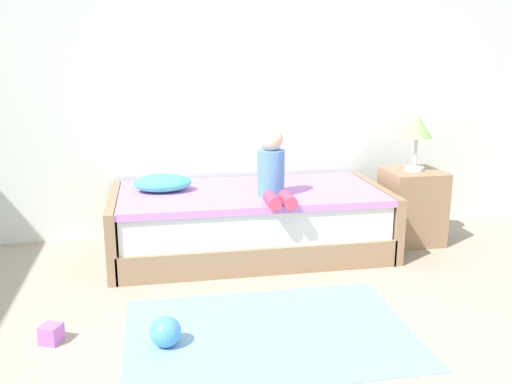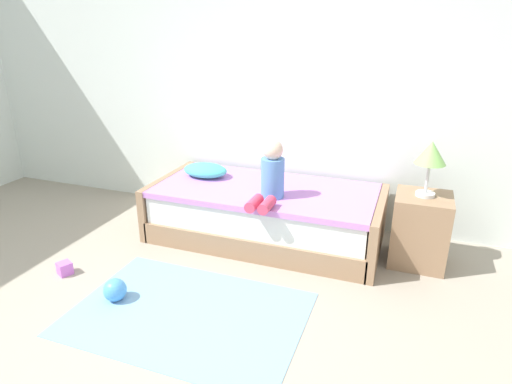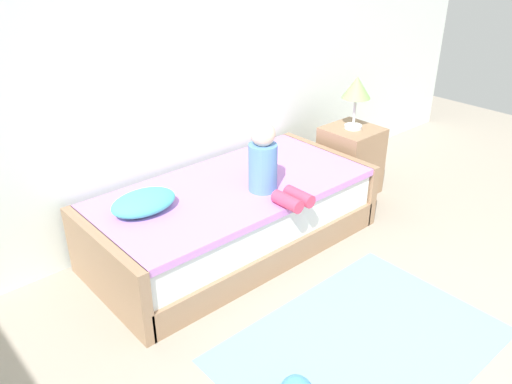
{
  "view_description": "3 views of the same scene",
  "coord_description": "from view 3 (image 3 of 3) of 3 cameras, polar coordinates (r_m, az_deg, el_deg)",
  "views": [
    {
      "loc": [
        -0.67,
        -2.05,
        1.53
      ],
      "look_at": [
        0.04,
        1.75,
        0.55
      ],
      "focal_mm": 38.9,
      "sensor_mm": 36.0,
      "label": 1
    },
    {
      "loc": [
        1.25,
        -1.5,
        1.87
      ],
      "look_at": [
        0.04,
        1.75,
        0.55
      ],
      "focal_mm": 30.46,
      "sensor_mm": 36.0,
      "label": 2
    },
    {
      "loc": [
        -2.01,
        -0.57,
        2.15
      ],
      "look_at": [
        0.04,
        1.75,
        0.55
      ],
      "focal_mm": 36.3,
      "sensor_mm": 36.0,
      "label": 3
    }
  ],
  "objects": [
    {
      "name": "area_rug",
      "position": [
        3.16,
        11.56,
        -16.2
      ],
      "size": [
        1.6,
        1.1,
        0.01
      ],
      "primitive_type": "cube",
      "color": "#7AA8CC",
      "rests_on": "ground"
    },
    {
      "name": "bed",
      "position": [
        3.8,
        -2.5,
        -2.77
      ],
      "size": [
        2.11,
        1.0,
        0.5
      ],
      "color": "#997556",
      "rests_on": "ground"
    },
    {
      "name": "wall_rear",
      "position": [
        3.82,
        -9.32,
        16.41
      ],
      "size": [
        7.2,
        0.1,
        2.9
      ],
      "primitive_type": "cube",
      "color": "silver",
      "rests_on": "ground"
    },
    {
      "name": "nightstand",
      "position": [
        4.66,
        10.33,
        3.46
      ],
      "size": [
        0.44,
        0.44,
        0.6
      ],
      "primitive_type": "cube",
      "color": "#997556",
      "rests_on": "ground"
    },
    {
      "name": "pillow",
      "position": [
        3.41,
        -12.27,
        -1.11
      ],
      "size": [
        0.44,
        0.3,
        0.13
      ],
      "primitive_type": "ellipsoid",
      "color": "#4CCCBC",
      "rests_on": "bed"
    },
    {
      "name": "child_figure",
      "position": [
        3.51,
        1.29,
        2.98
      ],
      "size": [
        0.2,
        0.51,
        0.5
      ],
      "color": "#598CD1",
      "rests_on": "bed"
    },
    {
      "name": "table_lamp",
      "position": [
        4.45,
        11.02,
        10.97
      ],
      "size": [
        0.24,
        0.24,
        0.45
      ],
      "color": "silver",
      "rests_on": "nightstand"
    }
  ]
}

